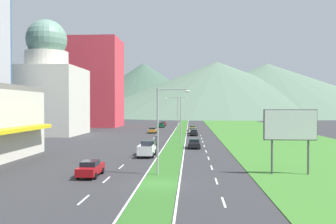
# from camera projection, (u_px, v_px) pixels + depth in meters

# --- Properties ---
(ground_plane) EXTENTS (600.00, 600.00, 0.00)m
(ground_plane) POSITION_uv_depth(u_px,v_px,m) (159.00, 184.00, 31.56)
(ground_plane) COLOR #2D2D30
(grass_median) EXTENTS (3.20, 240.00, 0.06)m
(grass_median) POSITION_uv_depth(u_px,v_px,m) (180.00, 133.00, 91.43)
(grass_median) COLOR #2D6023
(grass_median) RESTS_ON ground_plane
(grass_verge_right) EXTENTS (24.00, 240.00, 0.06)m
(grass_verge_right) POSITION_uv_depth(u_px,v_px,m) (262.00, 133.00, 90.15)
(grass_verge_right) COLOR #387028
(grass_verge_right) RESTS_ON ground_plane
(lane_dash_left_2) EXTENTS (0.16, 2.80, 0.01)m
(lane_dash_left_2) POSITION_uv_depth(u_px,v_px,m) (84.00, 200.00, 26.34)
(lane_dash_left_2) COLOR silver
(lane_dash_left_2) RESTS_ON ground_plane
(lane_dash_left_3) EXTENTS (0.16, 2.80, 0.01)m
(lane_dash_left_3) POSITION_uv_depth(u_px,v_px,m) (107.00, 180.00, 33.55)
(lane_dash_left_3) COLOR silver
(lane_dash_left_3) RESTS_ON ground_plane
(lane_dash_left_4) EXTENTS (0.16, 2.80, 0.01)m
(lane_dash_left_4) POSITION_uv_depth(u_px,v_px,m) (121.00, 167.00, 40.77)
(lane_dash_left_4) COLOR silver
(lane_dash_left_4) RESTS_ON ground_plane
(lane_dash_left_5) EXTENTS (0.16, 2.80, 0.01)m
(lane_dash_left_5) POSITION_uv_depth(u_px,v_px,m) (132.00, 158.00, 47.98)
(lane_dash_left_5) COLOR silver
(lane_dash_left_5) RESTS_ON ground_plane
(lane_dash_left_6) EXTENTS (0.16, 2.80, 0.01)m
(lane_dash_left_6) POSITION_uv_depth(u_px,v_px,m) (139.00, 151.00, 55.19)
(lane_dash_left_6) COLOR silver
(lane_dash_left_6) RESTS_ON ground_plane
(lane_dash_left_7) EXTENTS (0.16, 2.80, 0.01)m
(lane_dash_left_7) POSITION_uv_depth(u_px,v_px,m) (145.00, 146.00, 62.40)
(lane_dash_left_7) COLOR silver
(lane_dash_left_7) RESTS_ON ground_plane
(lane_dash_left_8) EXTENTS (0.16, 2.80, 0.01)m
(lane_dash_left_8) POSITION_uv_depth(u_px,v_px,m) (150.00, 142.00, 69.61)
(lane_dash_left_8) COLOR silver
(lane_dash_left_8) RESTS_ON ground_plane
(lane_dash_left_9) EXTENTS (0.16, 2.80, 0.01)m
(lane_dash_left_9) POSITION_uv_depth(u_px,v_px,m) (154.00, 138.00, 76.83)
(lane_dash_left_9) COLOR silver
(lane_dash_left_9) RESTS_ON ground_plane
(lane_dash_left_10) EXTENTS (0.16, 2.80, 0.01)m
(lane_dash_left_10) POSITION_uv_depth(u_px,v_px,m) (157.00, 135.00, 84.04)
(lane_dash_left_10) COLOR silver
(lane_dash_left_10) RESTS_ON ground_plane
(lane_dash_right_2) EXTENTS (0.16, 2.80, 0.01)m
(lane_dash_right_2) POSITION_uv_depth(u_px,v_px,m) (224.00, 202.00, 25.71)
(lane_dash_right_2) COLOR silver
(lane_dash_right_2) RESTS_ON ground_plane
(lane_dash_right_3) EXTENTS (0.16, 2.80, 0.01)m
(lane_dash_right_3) POSITION_uv_depth(u_px,v_px,m) (216.00, 181.00, 32.92)
(lane_dash_right_3) COLOR silver
(lane_dash_right_3) RESTS_ON ground_plane
(lane_dash_right_4) EXTENTS (0.16, 2.80, 0.01)m
(lane_dash_right_4) POSITION_uv_depth(u_px,v_px,m) (212.00, 168.00, 40.13)
(lane_dash_right_4) COLOR silver
(lane_dash_right_4) RESTS_ON ground_plane
(lane_dash_right_5) EXTENTS (0.16, 2.80, 0.01)m
(lane_dash_right_5) POSITION_uv_depth(u_px,v_px,m) (208.00, 158.00, 47.34)
(lane_dash_right_5) COLOR silver
(lane_dash_right_5) RESTS_ON ground_plane
(lane_dash_right_6) EXTENTS (0.16, 2.80, 0.01)m
(lane_dash_right_6) POSITION_uv_depth(u_px,v_px,m) (206.00, 151.00, 54.55)
(lane_dash_right_6) COLOR silver
(lane_dash_right_6) RESTS_ON ground_plane
(lane_dash_right_7) EXTENTS (0.16, 2.80, 0.01)m
(lane_dash_right_7) POSITION_uv_depth(u_px,v_px,m) (204.00, 146.00, 61.77)
(lane_dash_right_7) COLOR silver
(lane_dash_right_7) RESTS_ON ground_plane
(lane_dash_right_8) EXTENTS (0.16, 2.80, 0.01)m
(lane_dash_right_8) POSITION_uv_depth(u_px,v_px,m) (203.00, 142.00, 68.98)
(lane_dash_right_8) COLOR silver
(lane_dash_right_8) RESTS_ON ground_plane
(lane_dash_right_9) EXTENTS (0.16, 2.80, 0.01)m
(lane_dash_right_9) POSITION_uv_depth(u_px,v_px,m) (202.00, 138.00, 76.19)
(lane_dash_right_9) COLOR silver
(lane_dash_right_9) RESTS_ON ground_plane
(lane_dash_right_10) EXTENTS (0.16, 2.80, 0.01)m
(lane_dash_right_10) POSITION_uv_depth(u_px,v_px,m) (201.00, 136.00, 83.40)
(lane_dash_right_10) COLOR silver
(lane_dash_right_10) RESTS_ON ground_plane
(edge_line_median_left) EXTENTS (0.16, 240.00, 0.01)m
(edge_line_median_left) POSITION_uv_depth(u_px,v_px,m) (173.00, 133.00, 91.54)
(edge_line_median_left) COLOR silver
(edge_line_median_left) RESTS_ON ground_plane
(edge_line_median_right) EXTENTS (0.16, 240.00, 0.01)m
(edge_line_median_right) POSITION_uv_depth(u_px,v_px,m) (187.00, 133.00, 91.33)
(edge_line_median_right) COLOR silver
(edge_line_median_right) RESTS_ON ground_plane
(domed_building) EXTENTS (16.43, 16.43, 27.68)m
(domed_building) POSITION_uv_depth(u_px,v_px,m) (47.00, 89.00, 86.70)
(domed_building) COLOR beige
(domed_building) RESTS_ON ground_plane
(midrise_colored) EXTENTS (15.86, 15.86, 29.28)m
(midrise_colored) POSITION_uv_depth(u_px,v_px,m) (96.00, 83.00, 120.61)
(midrise_colored) COLOR #D83847
(midrise_colored) RESTS_ON ground_plane
(hill_far_left) EXTENTS (130.15, 130.15, 43.84)m
(hill_far_left) POSITION_uv_depth(u_px,v_px,m) (144.00, 89.00, 306.79)
(hill_far_left) COLOR #3D5647
(hill_far_left) RESTS_ON ground_plane
(hill_far_center) EXTENTS (202.36, 202.36, 39.95)m
(hill_far_center) POSITION_uv_depth(u_px,v_px,m) (217.00, 89.00, 268.48)
(hill_far_center) COLOR #516B56
(hill_far_center) RESTS_ON ground_plane
(hill_far_right) EXTENTS (205.40, 205.40, 39.51)m
(hill_far_right) POSITION_uv_depth(u_px,v_px,m) (267.00, 89.00, 275.99)
(hill_far_right) COLOR #516B56
(hill_far_right) RESTS_ON ground_plane
(street_lamp_near) EXTENTS (3.33, 0.48, 8.68)m
(street_lamp_near) POSITION_uv_depth(u_px,v_px,m) (162.00, 124.00, 35.69)
(street_lamp_near) COLOR #99999E
(street_lamp_near) RESTS_ON ground_plane
(street_lamp_mid) EXTENTS (3.07, 0.29, 8.60)m
(street_lamp_mid) POSITION_uv_depth(u_px,v_px,m) (179.00, 116.00, 66.05)
(street_lamp_mid) COLOR #99999E
(street_lamp_mid) RESTS_ON ground_plane
(street_lamp_far) EXTENTS (2.74, 0.28, 9.36)m
(street_lamp_far) POSITION_uv_depth(u_px,v_px,m) (179.00, 112.00, 96.51)
(street_lamp_far) COLOR #99999E
(street_lamp_far) RESTS_ON ground_plane
(billboard_roadside) EXTENTS (5.29, 0.28, 6.57)m
(billboard_roadside) POSITION_uv_depth(u_px,v_px,m) (290.00, 127.00, 35.84)
(billboard_roadside) COLOR #4C4C51
(billboard_roadside) RESTS_ON ground_plane
(car_0) EXTENTS (1.90, 4.51, 1.57)m
(car_0) POSITION_uv_depth(u_px,v_px,m) (91.00, 168.00, 35.09)
(car_0) COLOR maroon
(car_0) RESTS_ON ground_plane
(car_1) EXTENTS (1.87, 4.75, 1.45)m
(car_1) POSITION_uv_depth(u_px,v_px,m) (194.00, 132.00, 84.00)
(car_1) COLOR black
(car_1) RESTS_ON ground_plane
(car_2) EXTENTS (1.96, 4.68, 1.46)m
(car_2) POSITION_uv_depth(u_px,v_px,m) (153.00, 130.00, 91.91)
(car_2) COLOR #C6842D
(car_2) RESTS_ON ground_plane
(car_3) EXTENTS (1.90, 4.09, 1.40)m
(car_3) POSITION_uv_depth(u_px,v_px,m) (192.00, 131.00, 90.02)
(car_3) COLOR silver
(car_3) RESTS_ON ground_plane
(car_4) EXTENTS (1.97, 4.50, 1.53)m
(car_4) POSITION_uv_depth(u_px,v_px,m) (163.00, 123.00, 125.96)
(car_4) COLOR maroon
(car_4) RESTS_ON ground_plane
(car_5) EXTENTS (2.00, 4.46, 1.51)m
(car_5) POSITION_uv_depth(u_px,v_px,m) (194.00, 143.00, 58.80)
(car_5) COLOR black
(car_5) RESTS_ON ground_plane
(car_6) EXTENTS (1.99, 4.42, 1.38)m
(car_6) POSITION_uv_depth(u_px,v_px,m) (192.00, 128.00, 100.07)
(car_6) COLOR yellow
(car_6) RESTS_ON ground_plane
(car_7) EXTENTS (1.88, 4.18, 1.55)m
(car_7) POSITION_uv_depth(u_px,v_px,m) (161.00, 125.00, 115.62)
(car_7) COLOR #0C5128
(car_7) RESTS_ON ground_plane
(pickup_truck_0) EXTENTS (2.18, 5.40, 2.00)m
(pickup_truck_0) POSITION_uv_depth(u_px,v_px,m) (147.00, 149.00, 49.47)
(pickup_truck_0) COLOR silver
(pickup_truck_0) RESTS_ON ground_plane
(motorcycle_rider) EXTENTS (0.36, 2.00, 1.80)m
(motorcycle_rider) POSITION_uv_depth(u_px,v_px,m) (156.00, 142.00, 61.08)
(motorcycle_rider) COLOR black
(motorcycle_rider) RESTS_ON ground_plane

